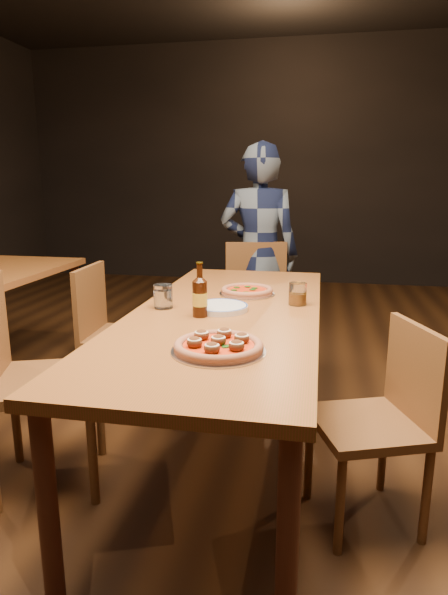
% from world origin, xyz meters
% --- Properties ---
extents(ground, '(9.00, 9.00, 0.00)m').
position_xyz_m(ground, '(0.00, 0.00, 0.00)').
color(ground, black).
extents(room_shell, '(9.00, 9.00, 9.00)m').
position_xyz_m(room_shell, '(0.00, 0.00, 1.86)').
color(room_shell, black).
rests_on(room_shell, ground).
extents(table_main, '(0.80, 2.00, 0.75)m').
position_xyz_m(table_main, '(0.00, 0.00, 0.68)').
color(table_main, brown).
rests_on(table_main, ground).
extents(chair_main_nw, '(0.58, 0.58, 0.96)m').
position_xyz_m(chair_main_nw, '(-0.73, -0.27, 0.48)').
color(chair_main_nw, brown).
rests_on(chair_main_nw, ground).
extents(chair_main_sw, '(0.43, 0.43, 0.87)m').
position_xyz_m(chair_main_sw, '(-0.70, 0.51, 0.44)').
color(chair_main_sw, brown).
rests_on(chair_main_sw, ground).
extents(chair_main_e, '(0.49, 0.49, 0.82)m').
position_xyz_m(chair_main_e, '(0.59, -0.27, 0.41)').
color(chair_main_e, brown).
rests_on(chair_main_e, ground).
extents(chair_end, '(0.53, 0.53, 0.93)m').
position_xyz_m(chair_end, '(0.00, 1.20, 0.46)').
color(chair_end, brown).
rests_on(chair_end, ground).
extents(pizza_meatball, '(0.32, 0.32, 0.06)m').
position_xyz_m(pizza_meatball, '(0.07, -0.53, 0.77)').
color(pizza_meatball, '#B7B7BF').
rests_on(pizza_meatball, table_main).
extents(pizza_margherita, '(0.28, 0.28, 0.04)m').
position_xyz_m(pizza_margherita, '(0.04, 0.33, 0.77)').
color(pizza_margherita, '#B7B7BF').
rests_on(pizza_margherita, table_main).
extents(plate_stack, '(0.24, 0.24, 0.02)m').
position_xyz_m(plate_stack, '(-0.03, 0.00, 0.76)').
color(plate_stack, white).
rests_on(plate_stack, table_main).
extents(beer_bottle, '(0.06, 0.06, 0.22)m').
position_xyz_m(beer_bottle, '(-0.09, -0.12, 0.83)').
color(beer_bottle, black).
rests_on(beer_bottle, table_main).
extents(water_glass, '(0.08, 0.08, 0.11)m').
position_xyz_m(water_glass, '(-0.28, -0.01, 0.80)').
color(water_glass, white).
rests_on(water_glass, table_main).
extents(amber_glass, '(0.08, 0.08, 0.10)m').
position_xyz_m(amber_glass, '(0.30, 0.17, 0.80)').
color(amber_glass, '#965211').
rests_on(amber_glass, table_main).
extents(diner, '(0.58, 0.39, 1.57)m').
position_xyz_m(diner, '(-0.04, 1.47, 0.78)').
color(diner, black).
rests_on(diner, ground).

